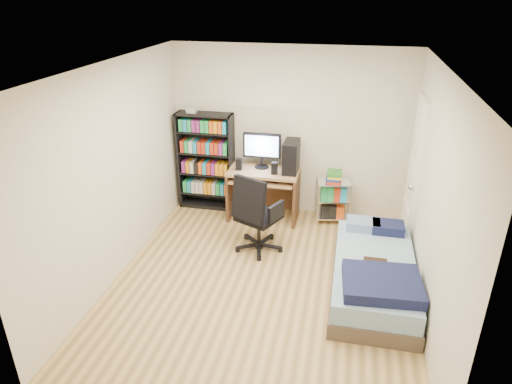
% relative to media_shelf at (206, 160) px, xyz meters
% --- Properties ---
extents(room, '(3.58, 4.08, 2.58)m').
position_rel_media_shelf_xyz_m(room, '(1.26, -1.84, 0.47)').
color(room, tan).
rests_on(room, ground).
extents(media_shelf, '(0.85, 0.28, 1.57)m').
position_rel_media_shelf_xyz_m(media_shelf, '(0.00, 0.00, 0.00)').
color(media_shelf, black).
rests_on(media_shelf, room).
extents(computer_desk, '(1.02, 0.59, 1.29)m').
position_rel_media_shelf_xyz_m(computer_desk, '(1.04, -0.15, -0.08)').
color(computer_desk, tan).
rests_on(computer_desk, room).
extents(office_chair, '(0.85, 0.85, 1.08)m').
position_rel_media_shelf_xyz_m(office_chair, '(1.04, -1.13, -0.43)').
color(office_chair, black).
rests_on(office_chair, room).
extents(wire_cart, '(0.54, 0.43, 0.79)m').
position_rel_media_shelf_xyz_m(wire_cart, '(1.96, -0.10, -0.26)').
color(wire_cart, white).
rests_on(wire_cart, room).
extents(bed, '(0.92, 1.84, 0.53)m').
position_rel_media_shelf_xyz_m(bed, '(2.53, -1.76, -0.55)').
color(bed, brown).
rests_on(bed, room).
extents(door, '(0.12, 0.80, 2.00)m').
position_rel_media_shelf_xyz_m(door, '(2.98, -0.49, 0.22)').
color(door, white).
rests_on(door, room).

